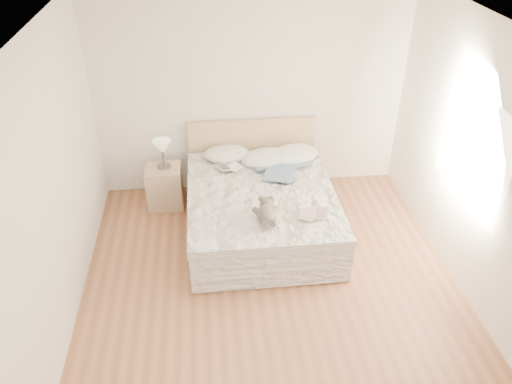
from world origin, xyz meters
TOP-DOWN VIEW (x-y plane):
  - floor at (0.00, 0.00)m, footprint 4.00×4.50m
  - ceiling at (0.00, 0.00)m, footprint 4.00×4.50m
  - wall_back at (0.00, 2.25)m, footprint 4.00×0.02m
  - wall_left at (-2.00, 0.00)m, footprint 0.02×4.50m
  - wall_right at (2.00, 0.00)m, footprint 0.02×4.50m
  - window at (1.99, 0.30)m, footprint 0.02×1.30m
  - bed at (0.00, 1.19)m, footprint 1.72×2.14m
  - nightstand at (-1.18, 1.83)m, footprint 0.45×0.40m
  - table_lamp at (-1.16, 1.85)m, footprint 0.26×0.26m
  - pillow_left at (-0.35, 1.96)m, footprint 0.61×0.44m
  - pillow_middle at (0.13, 1.81)m, footprint 0.73×0.61m
  - pillow_right at (0.51, 1.86)m, footprint 0.76×0.63m
  - blouse at (0.29, 1.48)m, footprint 0.73×0.76m
  - photo_book at (-0.34, 1.63)m, footprint 0.35×0.31m
  - childrens_book at (0.51, 0.53)m, footprint 0.39×0.32m
  - teddy_bear at (-0.02, 0.48)m, footprint 0.26×0.36m

SIDE VIEW (x-z plane):
  - floor at x=0.00m, z-range 0.00..0.00m
  - nightstand at x=-1.18m, z-range 0.00..0.56m
  - bed at x=0.00m, z-range -0.19..0.81m
  - blouse at x=0.29m, z-range 0.62..0.64m
  - photo_book at x=-0.34m, z-range 0.62..0.64m
  - childrens_book at x=0.51m, z-range 0.62..0.64m
  - pillow_left at x=-0.35m, z-range 0.55..0.73m
  - pillow_middle at x=0.13m, z-range 0.55..0.73m
  - pillow_right at x=0.51m, z-range 0.54..0.74m
  - teddy_bear at x=-0.02m, z-range 0.56..0.74m
  - table_lamp at x=-1.16m, z-range 0.64..1.02m
  - wall_back at x=0.00m, z-range 0.00..2.70m
  - wall_left at x=-2.00m, z-range 0.00..2.70m
  - wall_right at x=2.00m, z-range 0.00..2.70m
  - window at x=1.99m, z-range 0.90..2.00m
  - ceiling at x=0.00m, z-range 2.70..2.70m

